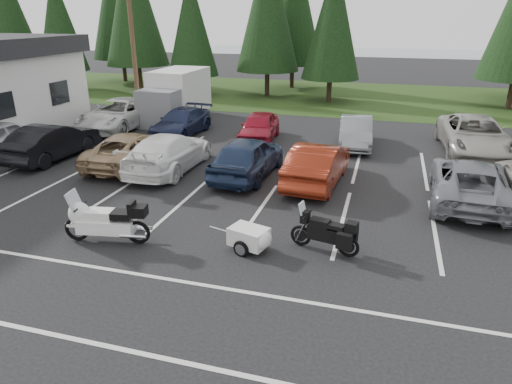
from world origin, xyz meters
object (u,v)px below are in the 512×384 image
(touring_motorcycle, at_px, (105,217))
(cargo_trailer, at_px, (249,239))
(car_far_0, at_px, (120,114))
(adventure_motorcycle, at_px, (325,229))
(utility_pole, at_px, (132,38))
(car_near_4, at_px, (248,157))
(car_near_0, at_px, (4,136))
(car_near_3, at_px, (169,152))
(car_near_5, at_px, (318,164))
(car_far_4, at_px, (475,135))
(car_far_2, at_px, (259,127))
(car_far_1, at_px, (181,122))
(car_near_6, at_px, (470,181))
(box_truck, at_px, (173,97))
(car_near_2, at_px, (132,149))
(car_far_3, at_px, (356,132))
(car_near_1, at_px, (52,142))

(touring_motorcycle, relative_size, cargo_trailer, 1.88)
(car_far_0, xyz_separation_m, adventure_motorcycle, (12.98, -11.05, -0.15))
(car_far_0, bearing_deg, utility_pole, 89.12)
(car_near_4, distance_m, touring_motorcycle, 6.79)
(car_near_0, bearing_deg, car_near_3, 177.95)
(car_near_5, bearing_deg, car_far_4, -131.82)
(car_near_5, bearing_deg, car_far_2, -50.80)
(car_near_4, xyz_separation_m, car_far_0, (-9.23, 5.76, -0.00))
(car_far_1, xyz_separation_m, car_far_2, (4.26, 0.02, 0.03))
(adventure_motorcycle, bearing_deg, car_near_4, 137.87)
(touring_motorcycle, bearing_deg, adventure_motorcycle, 1.31)
(car_far_1, relative_size, car_far_4, 0.78)
(car_near_4, relative_size, car_near_5, 1.00)
(utility_pole, bearing_deg, car_near_6, -25.59)
(box_truck, xyz_separation_m, car_far_0, (-2.08, -2.48, -0.65))
(cargo_trailer, bearing_deg, box_truck, 138.85)
(utility_pole, relative_size, car_far_0, 1.56)
(box_truck, distance_m, car_near_0, 9.38)
(car_near_2, height_order, car_far_0, car_far_0)
(car_far_0, xyz_separation_m, touring_motorcycle, (7.09, -12.21, -0.04))
(car_far_0, bearing_deg, car_far_4, 2.19)
(car_near_3, xyz_separation_m, adventure_motorcycle, (7.06, -5.13, -0.10))
(car_far_3, bearing_deg, car_near_1, -159.80)
(car_far_2, height_order, car_far_4, car_far_4)
(car_near_3, bearing_deg, cargo_trailer, 131.78)
(car_near_3, distance_m, car_far_1, 5.84)
(utility_pole, height_order, car_near_5, utility_pole)
(car_near_1, xyz_separation_m, adventure_motorcycle, (12.67, -5.13, -0.12))
(car_near_2, distance_m, adventure_motorcycle, 10.27)
(car_near_6, relative_size, car_far_1, 1.14)
(car_near_0, distance_m, car_near_6, 19.70)
(car_far_1, distance_m, car_far_2, 4.26)
(utility_pole, height_order, adventure_motorcycle, utility_pole)
(utility_pole, bearing_deg, touring_motorcycle, -63.71)
(car_far_0, height_order, car_far_4, car_far_4)
(car_near_0, relative_size, car_near_1, 0.94)
(utility_pole, distance_m, car_far_3, 13.63)
(cargo_trailer, bearing_deg, car_far_4, 74.94)
(car_far_2, bearing_deg, cargo_trailer, -80.50)
(car_near_1, height_order, adventure_motorcycle, car_near_1)
(car_near_0, relative_size, car_near_6, 0.83)
(car_near_4, bearing_deg, utility_pole, -37.39)
(car_near_4, xyz_separation_m, touring_motorcycle, (-2.14, -6.44, -0.04))
(car_near_5, xyz_separation_m, adventure_motorcycle, (1.00, -5.23, -0.12))
(car_near_3, bearing_deg, car_near_6, 178.20)
(box_truck, xyz_separation_m, car_near_2, (2.07, -8.28, -0.75))
(car_near_5, distance_m, car_far_3, 5.74)
(car_near_0, bearing_deg, car_near_4, 179.19)
(car_near_0, distance_m, car_near_1, 2.83)
(car_far_0, relative_size, touring_motorcycle, 2.11)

